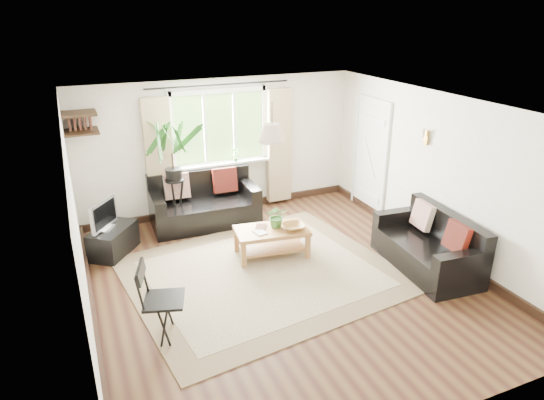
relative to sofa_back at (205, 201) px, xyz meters
name	(u,v)px	position (x,y,z in m)	size (l,w,h in m)	color
floor	(283,280)	(0.47, -2.24, -0.42)	(5.50, 5.50, 0.00)	black
ceiling	(285,107)	(0.47, -2.24, 1.98)	(5.50, 5.50, 0.00)	white
wall_back	(220,147)	(0.47, 0.51, 0.78)	(5.00, 0.02, 2.40)	silver
wall_front	(426,316)	(0.47, -4.99, 0.78)	(5.00, 0.02, 2.40)	silver
wall_left	(78,233)	(-2.03, -2.24, 0.78)	(0.02, 5.50, 2.40)	silver
wall_right	(438,175)	(2.97, -2.24, 0.78)	(0.02, 5.50, 2.40)	silver
rug	(262,273)	(0.27, -1.97, -0.41)	(3.57, 3.06, 0.02)	beige
window	(220,128)	(0.47, 0.47, 1.13)	(2.50, 0.16, 2.16)	white
door	(370,158)	(2.94, -0.54, 0.58)	(0.06, 0.96, 2.06)	silver
corner_shelf	(80,123)	(-1.78, 0.26, 1.47)	(0.50, 0.50, 0.34)	black
pendant_lamp	(272,128)	(0.47, -1.84, 1.63)	(0.36, 0.36, 0.54)	beige
wall_sconce	(425,135)	(2.90, -1.94, 1.32)	(0.12, 0.12, 0.28)	beige
sofa_back	(205,201)	(0.00, 0.00, 0.00)	(1.79, 0.90, 0.84)	black
sofa_right	(427,243)	(2.49, -2.72, -0.03)	(0.83, 1.65, 0.78)	black
coffee_table	(272,242)	(0.60, -1.51, -0.20)	(1.08, 0.59, 0.44)	brown
table_plant	(277,216)	(0.71, -1.47, 0.19)	(0.32, 0.27, 0.35)	#356729
bowl	(294,227)	(0.90, -1.64, 0.06)	(0.33, 0.33, 0.08)	olive
book_a	(255,233)	(0.32, -1.57, 0.03)	(0.16, 0.21, 0.02)	silver
book_b	(256,227)	(0.41, -1.36, 0.03)	(0.16, 0.21, 0.02)	#502F20
tv_stand	(113,240)	(-1.58, -0.49, -0.21)	(0.79, 0.45, 0.43)	black
tv	(103,214)	(-1.67, -0.49, 0.24)	(0.61, 0.20, 0.47)	#A5A5AA
palm_stand	(174,176)	(-0.47, 0.09, 0.50)	(0.72, 0.72, 1.84)	black
folding_chair	(164,301)	(-1.26, -2.82, 0.04)	(0.48, 0.48, 0.93)	black
sill_plant	(236,154)	(0.72, 0.39, 0.64)	(0.14, 0.10, 0.27)	#2D6023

